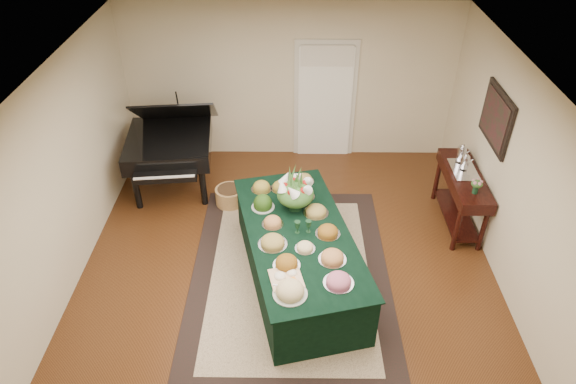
{
  "coord_description": "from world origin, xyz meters",
  "views": [
    {
      "loc": [
        0.05,
        -5.01,
        4.9
      ],
      "look_at": [
        0.0,
        0.3,
        1.05
      ],
      "focal_mm": 32.0,
      "sensor_mm": 36.0,
      "label": 1
    }
  ],
  "objects_px": {
    "buffet_table": "(298,255)",
    "grand_piano": "(170,144)",
    "floral_centerpiece": "(295,190)",
    "mahogany_sideboard": "(463,186)"
  },
  "relations": [
    {
      "from": "floral_centerpiece",
      "to": "buffet_table",
      "type": "bearing_deg",
      "value": -85.12
    },
    {
      "from": "buffet_table",
      "to": "mahogany_sideboard",
      "type": "distance_m",
      "value": 2.65
    },
    {
      "from": "buffet_table",
      "to": "floral_centerpiece",
      "type": "xyz_separation_m",
      "value": [
        -0.04,
        0.49,
        0.68
      ]
    },
    {
      "from": "buffet_table",
      "to": "floral_centerpiece",
      "type": "relative_size",
      "value": 5.7
    },
    {
      "from": "buffet_table",
      "to": "grand_piano",
      "type": "relative_size",
      "value": 1.69
    },
    {
      "from": "buffet_table",
      "to": "grand_piano",
      "type": "bearing_deg",
      "value": 133.9
    },
    {
      "from": "floral_centerpiece",
      "to": "grand_piano",
      "type": "distance_m",
      "value": 2.54
    },
    {
      "from": "buffet_table",
      "to": "grand_piano",
      "type": "height_order",
      "value": "grand_piano"
    },
    {
      "from": "floral_centerpiece",
      "to": "mahogany_sideboard",
      "type": "xyz_separation_m",
      "value": [
        2.4,
        0.68,
        -0.4
      ]
    },
    {
      "from": "mahogany_sideboard",
      "to": "floral_centerpiece",
      "type": "bearing_deg",
      "value": -164.11
    }
  ]
}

